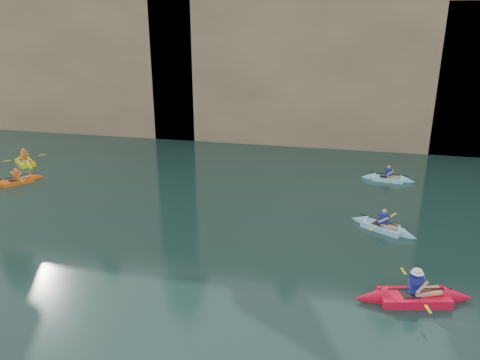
# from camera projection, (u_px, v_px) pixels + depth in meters

# --- Properties ---
(ground) EXTENTS (160.00, 160.00, 0.00)m
(ground) POSITION_uv_depth(u_px,v_px,m) (199.00, 351.00, 12.75)
(ground) COLOR black
(ground) RESTS_ON ground
(cliff) EXTENTS (70.00, 16.00, 12.00)m
(cliff) POSITION_uv_depth(u_px,v_px,m) (306.00, 49.00, 38.33)
(cliff) COLOR tan
(cliff) RESTS_ON ground
(cliff_slab_west) EXTENTS (26.00, 2.40, 10.56)m
(cliff_slab_west) POSITION_uv_depth(u_px,v_px,m) (35.00, 61.00, 35.87)
(cliff_slab_west) COLOR #9E8360
(cliff_slab_west) RESTS_ON ground
(cliff_slab_center) EXTENTS (24.00, 2.40, 11.40)m
(cliff_slab_center) POSITION_uv_depth(u_px,v_px,m) (326.00, 61.00, 31.22)
(cliff_slab_center) COLOR #9E8360
(cliff_slab_center) RESTS_ON ground
(sea_cave_west) EXTENTS (4.50, 1.00, 4.00)m
(sea_cave_west) POSITION_uv_depth(u_px,v_px,m) (59.00, 106.00, 35.96)
(sea_cave_west) COLOR black
(sea_cave_west) RESTS_ON ground
(sea_cave_center) EXTENTS (3.50, 1.00, 3.20)m
(sea_cave_center) POSITION_uv_depth(u_px,v_px,m) (236.00, 120.00, 33.22)
(sea_cave_center) COLOR black
(sea_cave_center) RESTS_ON ground
(sea_cave_east) EXTENTS (5.00, 1.00, 4.50)m
(sea_cave_east) POSITION_uv_depth(u_px,v_px,m) (448.00, 120.00, 30.13)
(sea_cave_east) COLOR black
(sea_cave_east) RESTS_ON ground
(main_kayaker) EXTENTS (3.93, 2.53, 1.43)m
(main_kayaker) POSITION_uv_depth(u_px,v_px,m) (414.00, 297.00, 14.86)
(main_kayaker) COLOR red
(main_kayaker) RESTS_ON ground
(kayaker_orange) EXTENTS (2.26, 2.69, 1.09)m
(kayaker_orange) POSITION_uv_depth(u_px,v_px,m) (17.00, 181.00, 25.33)
(kayaker_orange) COLOR #FF6110
(kayaker_orange) RESTS_ON ground
(kayaker_ltblue_near) EXTENTS (2.96, 2.17, 1.19)m
(kayaker_ltblue_near) POSITION_uv_depth(u_px,v_px,m) (383.00, 227.00, 19.84)
(kayaker_ltblue_near) COLOR #90C8F1
(kayaker_ltblue_near) RESTS_ON ground
(kayaker_yellow) EXTENTS (2.85, 2.51, 1.25)m
(kayaker_yellow) POSITION_uv_depth(u_px,v_px,m) (25.00, 162.00, 28.53)
(kayaker_yellow) COLOR yellow
(kayaker_yellow) RESTS_ON ground
(kayaker_ltblue_mid) EXTENTS (2.92, 2.18, 1.09)m
(kayaker_ltblue_mid) POSITION_uv_depth(u_px,v_px,m) (388.00, 178.00, 25.72)
(kayaker_ltblue_mid) COLOR #92DFF5
(kayaker_ltblue_mid) RESTS_ON ground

